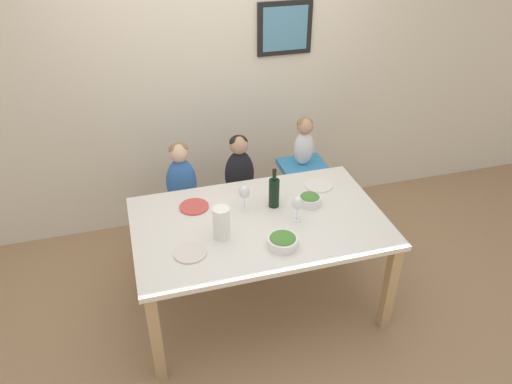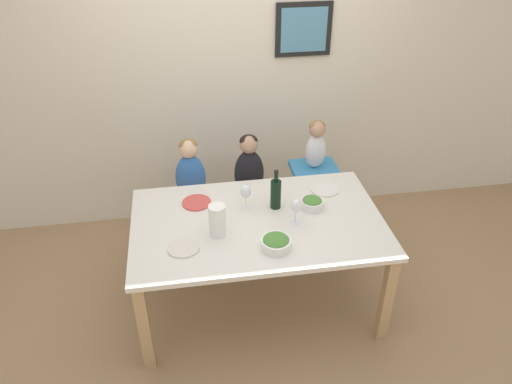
# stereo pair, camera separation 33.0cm
# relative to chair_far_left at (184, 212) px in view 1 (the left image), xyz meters

# --- Properties ---
(ground_plane) EXTENTS (14.00, 14.00, 0.00)m
(ground_plane) POSITION_rel_chair_far_left_xyz_m (0.42, -0.73, -0.39)
(ground_plane) COLOR #9E7A56
(wall_back) EXTENTS (10.00, 0.09, 2.70)m
(wall_back) POSITION_rel_chair_far_left_xyz_m (0.42, 0.53, 0.96)
(wall_back) COLOR beige
(wall_back) RESTS_ON ground_plane
(dining_table) EXTENTS (1.68, 1.05, 0.74)m
(dining_table) POSITION_rel_chair_far_left_xyz_m (0.42, -0.73, 0.26)
(dining_table) COLOR silver
(dining_table) RESTS_ON ground_plane
(chair_far_left) EXTENTS (0.43, 0.37, 0.47)m
(chair_far_left) POSITION_rel_chair_far_left_xyz_m (0.00, 0.00, 0.00)
(chair_far_left) COLOR silver
(chair_far_left) RESTS_ON ground_plane
(chair_far_center) EXTENTS (0.43, 0.37, 0.47)m
(chair_far_center) POSITION_rel_chair_far_left_xyz_m (0.46, 0.00, 0.00)
(chair_far_center) COLOR silver
(chair_far_center) RESTS_ON ground_plane
(chair_right_highchair) EXTENTS (0.37, 0.31, 0.69)m
(chair_right_highchair) POSITION_rel_chair_far_left_xyz_m (1.00, -0.00, 0.14)
(chair_right_highchair) COLOR silver
(chair_right_highchair) RESTS_ON ground_plane
(person_child_left) EXTENTS (0.24, 0.15, 0.54)m
(person_child_left) POSITION_rel_chair_far_left_xyz_m (-0.00, 0.00, 0.35)
(person_child_left) COLOR #3366B2
(person_child_left) RESTS_ON chair_far_left
(person_child_center) EXTENTS (0.24, 0.15, 0.54)m
(person_child_center) POSITION_rel_chair_far_left_xyz_m (0.46, 0.00, 0.35)
(person_child_center) COLOR black
(person_child_center) RESTS_ON chair_far_center
(person_baby_right) EXTENTS (0.17, 0.14, 0.40)m
(person_baby_right) POSITION_rel_chair_far_left_xyz_m (1.00, 0.00, 0.52)
(person_baby_right) COLOR silver
(person_baby_right) RESTS_ON chair_right_highchair
(wine_bottle) EXTENTS (0.07, 0.07, 0.29)m
(wine_bottle) POSITION_rel_chair_far_left_xyz_m (0.56, -0.59, 0.46)
(wine_bottle) COLOR black
(wine_bottle) RESTS_ON dining_table
(paper_towel_roll) EXTENTS (0.11, 0.11, 0.22)m
(paper_towel_roll) POSITION_rel_chair_far_left_xyz_m (0.14, -0.83, 0.46)
(paper_towel_roll) COLOR white
(paper_towel_roll) RESTS_ON dining_table
(wine_glass_near) EXTENTS (0.08, 0.08, 0.19)m
(wine_glass_near) POSITION_rel_chair_far_left_xyz_m (0.66, -0.79, 0.48)
(wine_glass_near) COLOR white
(wine_glass_near) RESTS_ON dining_table
(wine_glass_far) EXTENTS (0.08, 0.08, 0.19)m
(wine_glass_far) POSITION_rel_chair_far_left_xyz_m (0.36, -0.57, 0.48)
(wine_glass_far) COLOR white
(wine_glass_far) RESTS_ON dining_table
(salad_bowl_large) EXTENTS (0.19, 0.19, 0.08)m
(salad_bowl_large) POSITION_rel_chair_far_left_xyz_m (0.48, -1.03, 0.39)
(salad_bowl_large) COLOR white
(salad_bowl_large) RESTS_ON dining_table
(salad_bowl_small) EXTENTS (0.16, 0.16, 0.08)m
(salad_bowl_small) POSITION_rel_chair_far_left_xyz_m (0.81, -0.64, 0.39)
(salad_bowl_small) COLOR white
(salad_bowl_small) RESTS_ON dining_table
(dinner_plate_front_left) EXTENTS (0.20, 0.20, 0.01)m
(dinner_plate_front_left) POSITION_rel_chair_far_left_xyz_m (-0.09, -0.94, 0.35)
(dinner_plate_front_left) COLOR silver
(dinner_plate_front_left) RESTS_ON dining_table
(dinner_plate_back_left) EXTENTS (0.20, 0.20, 0.01)m
(dinner_plate_back_left) POSITION_rel_chair_far_left_xyz_m (0.02, -0.45, 0.35)
(dinner_plate_back_left) COLOR #D14C47
(dinner_plate_back_left) RESTS_ON dining_table
(dinner_plate_back_right) EXTENTS (0.20, 0.20, 0.01)m
(dinner_plate_back_right) POSITION_rel_chair_far_left_xyz_m (0.96, -0.43, 0.35)
(dinner_plate_back_right) COLOR silver
(dinner_plate_back_right) RESTS_ON dining_table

